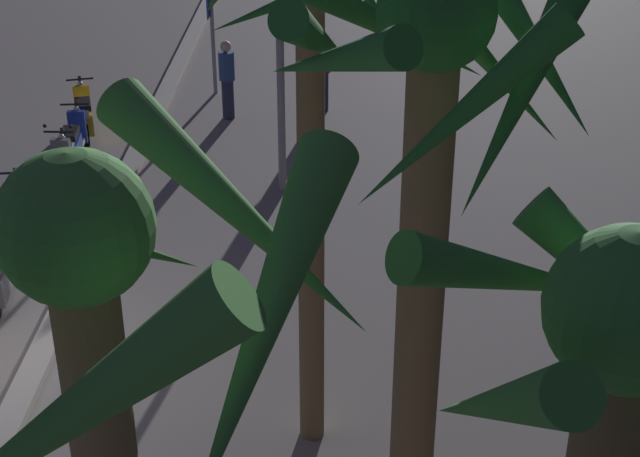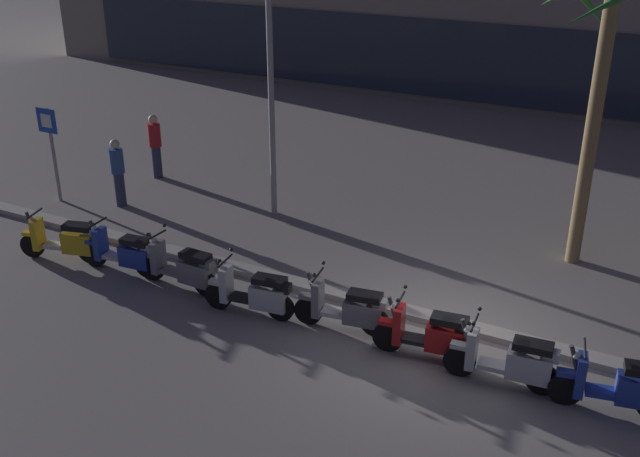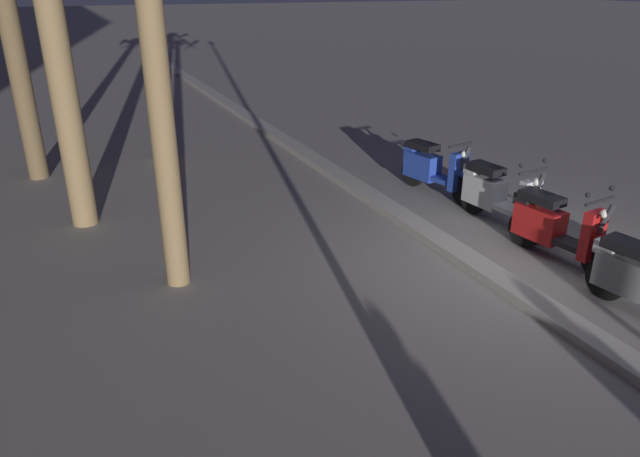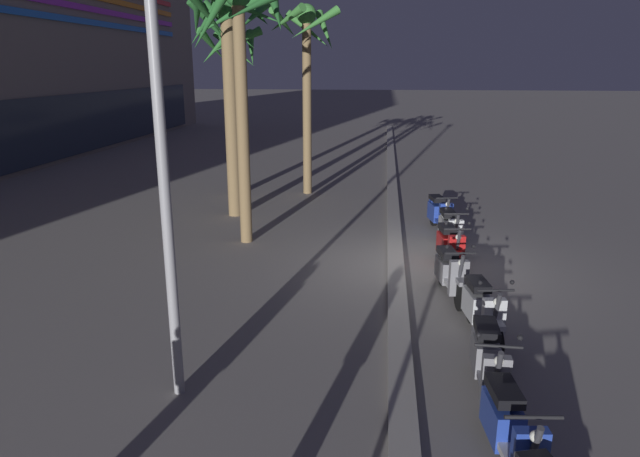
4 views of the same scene
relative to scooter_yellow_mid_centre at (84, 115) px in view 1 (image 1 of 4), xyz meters
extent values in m
plane|color=gray|center=(8.04, 0.74, -0.46)|extent=(200.00, 200.00, 0.00)
cube|color=#ADA89E|center=(8.04, 1.25, -0.40)|extent=(60.00, 0.36, 0.12)
cylinder|color=black|center=(-0.79, -0.23, -0.20)|extent=(0.53, 0.24, 0.52)
cylinder|color=black|center=(0.49, 0.14, -0.20)|extent=(0.53, 0.24, 0.52)
cube|color=silver|center=(-0.20, -0.06, -0.14)|extent=(0.65, 0.43, 0.08)
cube|color=gold|center=(0.28, 0.08, -0.02)|extent=(0.74, 0.49, 0.45)
cube|color=black|center=(0.30, 0.08, 0.35)|extent=(0.66, 0.45, 0.12)
cube|color=gold|center=(-0.62, -0.18, 0.09)|extent=(0.23, 0.37, 0.66)
cube|color=gold|center=(-0.79, -0.23, 0.09)|extent=(0.35, 0.24, 0.08)
cylinder|color=#333338|center=(-0.70, -0.20, 0.24)|extent=(0.29, 0.14, 0.69)
cylinder|color=black|center=(-0.62, -0.18, 0.56)|extent=(0.19, 0.55, 0.04)
sphere|color=white|center=(-0.72, -0.20, 0.42)|extent=(0.12, 0.12, 0.12)
cube|color=silver|center=(0.57, 0.16, 0.25)|extent=(0.29, 0.26, 0.16)
cylinder|color=black|center=(0.69, 0.07, -0.20)|extent=(0.53, 0.15, 0.52)
cylinder|color=black|center=(1.95, 0.19, -0.20)|extent=(0.53, 0.15, 0.52)
cube|color=silver|center=(1.27, 0.12, -0.14)|extent=(0.62, 0.34, 0.08)
cube|color=#233D9E|center=(1.74, 0.17, -0.04)|extent=(0.71, 0.38, 0.43)
cube|color=black|center=(1.76, 0.17, 0.30)|extent=(0.63, 0.36, 0.12)
cube|color=#233D9E|center=(0.87, 0.09, 0.09)|extent=(0.17, 0.35, 0.66)
cube|color=#233D9E|center=(0.69, 0.07, 0.09)|extent=(0.33, 0.19, 0.08)
cylinder|color=#333338|center=(0.79, 0.08, 0.24)|extent=(0.29, 0.10, 0.69)
cylinder|color=black|center=(0.87, 0.09, 0.56)|extent=(0.09, 0.56, 0.04)
sphere|color=white|center=(0.77, 0.08, 0.42)|extent=(0.12, 0.12, 0.12)
cube|color=silver|center=(2.03, 0.20, 0.20)|extent=(0.26, 0.22, 0.16)
cylinder|color=black|center=(2.14, 0.15, -0.20)|extent=(0.52, 0.12, 0.52)
cylinder|color=black|center=(3.47, 0.11, -0.20)|extent=(0.52, 0.12, 0.52)
cube|color=slate|center=(2.75, 0.13, -0.14)|extent=(0.61, 0.30, 0.08)
cube|color=slate|center=(3.25, 0.12, -0.02)|extent=(0.69, 0.34, 0.45)
cube|color=black|center=(3.27, 0.12, 0.34)|extent=(0.61, 0.32, 0.12)
cube|color=slate|center=(2.32, 0.15, 0.09)|extent=(0.15, 0.34, 0.66)
cube|color=slate|center=(2.14, 0.15, 0.09)|extent=(0.33, 0.17, 0.08)
cylinder|color=#333338|center=(2.24, 0.15, 0.24)|extent=(0.29, 0.08, 0.69)
cylinder|color=black|center=(2.32, 0.15, 0.56)|extent=(0.06, 0.56, 0.04)
sphere|color=white|center=(2.22, 0.15, 0.42)|extent=(0.12, 0.12, 0.12)
cube|color=slate|center=(3.55, 0.11, 0.24)|extent=(0.25, 0.21, 0.16)
sphere|color=black|center=(2.33, -0.09, 0.68)|extent=(0.07, 0.07, 0.07)
sphere|color=black|center=(2.35, 0.39, 0.68)|extent=(0.07, 0.07, 0.07)
cylinder|color=black|center=(3.96, -0.17, -0.20)|extent=(0.53, 0.17, 0.52)
cylinder|color=black|center=(5.20, 0.00, -0.20)|extent=(0.53, 0.17, 0.52)
cube|color=black|center=(4.53, -0.09, -0.14)|extent=(0.63, 0.36, 0.08)
cube|color=silver|center=(4.98, -0.03, -0.03)|extent=(0.72, 0.41, 0.44)
cube|color=black|center=(5.00, -0.02, 0.32)|extent=(0.64, 0.38, 0.12)
cube|color=silver|center=(4.14, -0.14, 0.09)|extent=(0.18, 0.36, 0.66)
cube|color=silver|center=(3.96, -0.17, 0.09)|extent=(0.34, 0.20, 0.08)
cylinder|color=#333338|center=(4.06, -0.15, 0.24)|extent=(0.29, 0.11, 0.69)
cylinder|color=black|center=(4.14, -0.14, 0.56)|extent=(0.12, 0.56, 0.04)
sphere|color=white|center=(4.04, -0.16, 0.42)|extent=(0.12, 0.12, 0.12)
cube|color=black|center=(5.28, 0.01, 0.22)|extent=(0.26, 0.23, 0.16)
sphere|color=black|center=(4.13, 0.10, 0.68)|extent=(0.07, 0.07, 0.07)
cylinder|color=black|center=(5.70, 0.14, -0.20)|extent=(0.53, 0.18, 0.52)
cube|color=silver|center=(6.27, 0.23, -0.14)|extent=(0.64, 0.37, 0.08)
cube|color=slate|center=(5.88, 0.17, 0.09)|extent=(0.19, 0.36, 0.66)
cube|color=slate|center=(5.70, 0.14, 0.09)|extent=(0.34, 0.21, 0.08)
cylinder|color=#333338|center=(5.80, 0.16, 0.24)|extent=(0.29, 0.11, 0.69)
sphere|color=white|center=(5.78, 0.15, 0.42)|extent=(0.12, 0.12, 0.12)
sphere|color=black|center=(5.86, 0.41, 0.68)|extent=(0.07, 0.07, 0.07)
cylinder|color=#939399|center=(-2.69, 2.39, 0.74)|extent=(0.09, 0.09, 2.40)
cube|color=#1947B7|center=(-2.69, 2.34, 1.64)|extent=(0.60, 0.03, 0.60)
cube|color=white|center=(-2.69, 2.32, 1.64)|extent=(0.33, 0.01, 0.33)
sphere|color=#337A33|center=(14.86, 6.57, 4.76)|extent=(0.81, 0.81, 0.81)
cone|color=#337A33|center=(14.20, 6.21, 4.54)|extent=(1.03, 1.55, 0.90)
cone|color=#337A33|center=(15.04, 5.96, 4.34)|extent=(1.47, 0.67, 1.26)
cylinder|color=olive|center=(9.44, 4.95, 2.46)|extent=(0.29, 0.29, 5.84)
cylinder|color=olive|center=(12.01, 5.90, 2.46)|extent=(0.39, 0.39, 5.85)
sphere|color=#286B2D|center=(12.01, 5.90, 5.39)|extent=(0.85, 0.85, 0.85)
cone|color=#286B2D|center=(12.68, 6.03, 4.88)|extent=(0.57, 1.58, 1.42)
cone|color=#286B2D|center=(12.41, 6.45, 4.88)|extent=(1.41, 1.15, 1.42)
cone|color=#286B2D|center=(11.71, 6.66, 5.07)|extent=(1.73, 0.90, 1.09)
cone|color=#286B2D|center=(11.42, 6.31, 4.92)|extent=(1.15, 1.47, 1.36)
cone|color=#286B2D|center=(11.25, 5.66, 5.04)|extent=(0.80, 1.73, 1.14)
cone|color=#286B2D|center=(11.80, 5.11, 5.09)|extent=(1.78, 0.72, 1.05)
cone|color=#286B2D|center=(12.44, 5.17, 5.17)|extent=(1.70, 1.16, 0.90)
sphere|color=#3D8438|center=(15.30, 4.19, 5.39)|extent=(0.65, 0.65, 0.65)
cone|color=#3D8438|center=(15.99, 4.21, 4.95)|extent=(0.35, 1.56, 1.31)
cone|color=#3D8438|center=(15.53, 4.96, 5.14)|extent=(1.73, 0.75, 0.97)
cone|color=#3D8438|center=(14.69, 4.74, 5.19)|extent=(1.39, 1.47, 0.87)
cone|color=#3D8438|center=(14.63, 3.82, 5.06)|extent=(1.04, 1.60, 1.11)
cylinder|color=#2D3351|center=(-1.60, 4.90, -0.02)|extent=(0.26, 0.26, 0.89)
cylinder|color=#B21E23|center=(-1.60, 4.90, 0.74)|extent=(0.34, 0.34, 0.63)
sphere|color=beige|center=(-1.60, 4.90, 1.18)|extent=(0.24, 0.24, 0.24)
cylinder|color=#2D3351|center=(-1.10, 2.86, -0.03)|extent=(0.26, 0.26, 0.87)
cylinder|color=#2D4C8C|center=(-1.10, 2.86, 0.71)|extent=(0.34, 0.34, 0.61)
sphere|color=beige|center=(-1.10, 2.86, 1.14)|extent=(0.24, 0.24, 0.24)
cylinder|color=#939399|center=(2.52, 4.23, 2.89)|extent=(0.14, 0.14, 6.69)
camera|label=1|loc=(18.67, 5.22, 7.16)|focal=54.33mm
camera|label=2|loc=(11.24, -9.92, 6.59)|focal=41.55mm
camera|label=3|loc=(2.71, 5.97, 3.07)|focal=32.62mm
camera|label=4|loc=(-4.09, 1.58, 3.78)|focal=32.25mm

